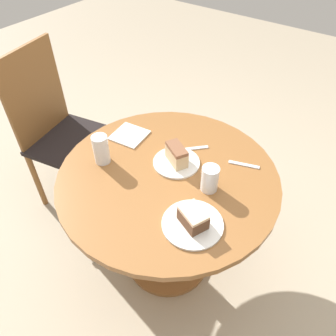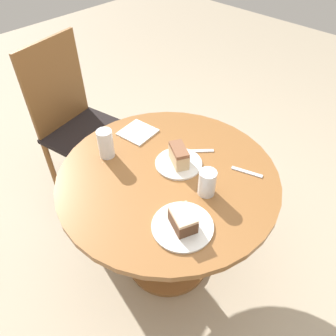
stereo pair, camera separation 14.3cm
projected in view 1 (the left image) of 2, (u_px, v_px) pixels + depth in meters
The scene contains 12 objects.
ground_plane at pixel (168, 258), 1.95m from camera, with size 8.00×8.00×0.00m, color tan.
table at pixel (168, 199), 1.58m from camera, with size 1.00×1.00×0.71m.
chair at pixel (61, 130), 2.00m from camera, with size 0.53×0.52×1.02m.
plate_near at pixel (176, 162), 1.51m from camera, with size 0.22×0.22×0.01m.
plate_far at pixel (192, 224), 1.26m from camera, with size 0.24×0.24×0.01m.
cake_slice_near at pixel (177, 154), 1.48m from camera, with size 0.11×0.13×0.09m.
cake_slice_far at pixel (193, 217), 1.23m from camera, with size 0.11×0.13×0.07m.
glass_lemonade at pixel (101, 151), 1.49m from camera, with size 0.07×0.07×0.14m.
glass_water at pixel (210, 180), 1.36m from camera, with size 0.07×0.07×0.12m.
napkin_stack at pixel (129, 135), 1.66m from camera, with size 0.18×0.18×0.01m.
fork at pixel (193, 148), 1.59m from camera, with size 0.12×0.12×0.00m.
spoon at pixel (244, 165), 1.51m from camera, with size 0.06×0.14×0.00m.
Camera 1 is at (-0.84, -0.61, 1.74)m, focal length 35.00 mm.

